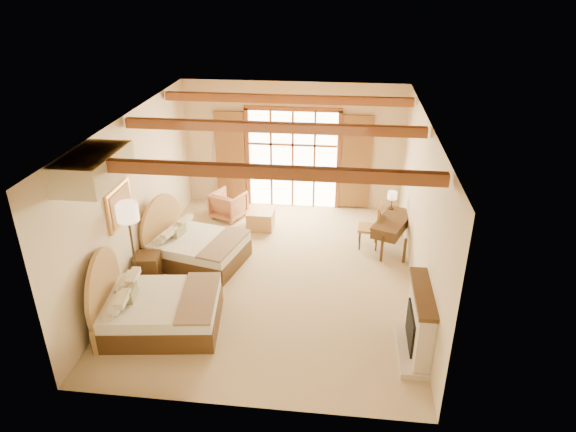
# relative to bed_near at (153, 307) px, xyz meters

# --- Properties ---
(floor) EXTENTS (7.00, 7.00, 0.00)m
(floor) POSITION_rel_bed_near_xyz_m (1.84, 1.87, -0.39)
(floor) COLOR tan
(floor) RESTS_ON ground
(wall_back) EXTENTS (5.50, 0.00, 5.50)m
(wall_back) POSITION_rel_bed_near_xyz_m (1.84, 5.37, 1.21)
(wall_back) COLOR beige
(wall_back) RESTS_ON ground
(wall_left) EXTENTS (0.00, 7.00, 7.00)m
(wall_left) POSITION_rel_bed_near_xyz_m (-0.91, 1.87, 1.21)
(wall_left) COLOR beige
(wall_left) RESTS_ON ground
(wall_right) EXTENTS (0.00, 7.00, 7.00)m
(wall_right) POSITION_rel_bed_near_xyz_m (4.59, 1.87, 1.21)
(wall_right) COLOR beige
(wall_right) RESTS_ON ground
(ceiling) EXTENTS (7.00, 7.00, 0.00)m
(ceiling) POSITION_rel_bed_near_xyz_m (1.84, 1.87, 2.81)
(ceiling) COLOR #A86D33
(ceiling) RESTS_ON ground
(ceiling_beams) EXTENTS (5.39, 4.60, 0.18)m
(ceiling_beams) POSITION_rel_bed_near_xyz_m (1.84, 1.87, 2.69)
(ceiling_beams) COLOR brown
(ceiling_beams) RESTS_ON ceiling
(french_doors) EXTENTS (3.95, 0.08, 2.60)m
(french_doors) POSITION_rel_bed_near_xyz_m (1.84, 5.31, 0.86)
(french_doors) COLOR white
(french_doors) RESTS_ON ground
(fireplace) EXTENTS (0.46, 1.40, 1.16)m
(fireplace) POSITION_rel_bed_near_xyz_m (4.44, -0.13, 0.12)
(fireplace) COLOR beige
(fireplace) RESTS_ON ground
(painting) EXTENTS (0.06, 0.95, 0.75)m
(painting) POSITION_rel_bed_near_xyz_m (-0.86, 1.12, 1.36)
(painting) COLOR #ECAB57
(painting) RESTS_ON wall_left
(canopy_valance) EXTENTS (0.70, 1.40, 0.45)m
(canopy_valance) POSITION_rel_bed_near_xyz_m (-0.56, -0.13, 2.56)
(canopy_valance) COLOR beige
(canopy_valance) RESTS_ON ceiling
(bed_near) EXTENTS (2.14, 1.71, 1.29)m
(bed_near) POSITION_rel_bed_near_xyz_m (0.00, 0.00, 0.00)
(bed_near) COLOR #4C3018
(bed_near) RESTS_ON floor
(bed_far) EXTENTS (2.15, 1.78, 1.21)m
(bed_far) POSITION_rel_bed_near_xyz_m (0.05, 2.20, -0.02)
(bed_far) COLOR #4C3018
(bed_far) RESTS_ON floor
(nightstand) EXTENTS (0.53, 0.53, 0.56)m
(nightstand) POSITION_rel_bed_near_xyz_m (-0.61, 1.41, -0.11)
(nightstand) COLOR #4C3018
(nightstand) RESTS_ON floor
(floor_lamp) EXTENTS (0.40, 0.40, 1.87)m
(floor_lamp) POSITION_rel_bed_near_xyz_m (-0.66, 0.96, 1.20)
(floor_lamp) COLOR #362C1A
(floor_lamp) RESTS_ON floor
(armchair) EXTENTS (0.97, 0.98, 0.68)m
(armchair) POSITION_rel_bed_near_xyz_m (0.34, 4.39, -0.05)
(armchair) COLOR #AD6947
(armchair) RESTS_ON floor
(ottoman) EXTENTS (0.61, 0.61, 0.44)m
(ottoman) POSITION_rel_bed_near_xyz_m (1.23, 3.93, -0.17)
(ottoman) COLOR #A68344
(ottoman) RESTS_ON floor
(desk) EXTENTS (1.02, 1.44, 0.71)m
(desk) POSITION_rel_bed_near_xyz_m (4.26, 3.28, -0.01)
(desk) COLOR #4C3018
(desk) RESTS_ON floor
(desk_chair) EXTENTS (0.49, 0.49, 1.03)m
(desk_chair) POSITION_rel_bed_near_xyz_m (3.77, 3.29, -0.07)
(desk_chair) COLOR #A37C37
(desk_chair) RESTS_ON floor
(desk_lamp) EXTENTS (0.21, 0.21, 0.42)m
(desk_lamp) POSITION_rel_bed_near_xyz_m (4.25, 3.81, 0.64)
(desk_lamp) COLOR #362C1A
(desk_lamp) RESTS_ON desk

